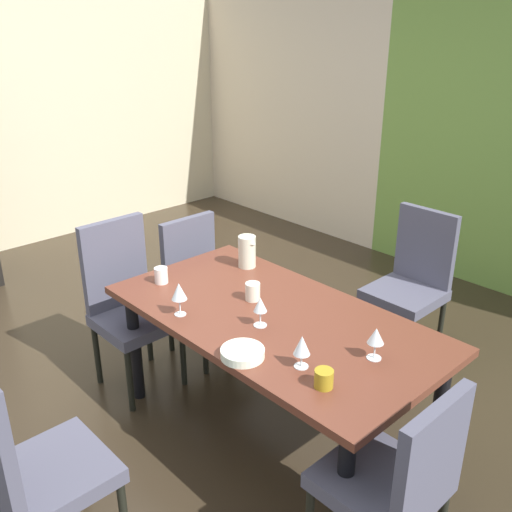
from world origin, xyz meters
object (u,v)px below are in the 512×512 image
at_px(wine_glass_south, 179,292).
at_px(cup_north, 253,291).
at_px(chair_left_far, 201,279).
at_px(chair_left_near, 127,300).
at_px(dining_table, 273,329).
at_px(chair_head_near, 27,462).
at_px(serving_bowl_front, 243,353).
at_px(wine_glass_near_shelf, 376,337).
at_px(wine_glass_east, 302,346).
at_px(cup_near_window, 161,275).
at_px(wine_glass_left, 260,306).
at_px(chair_head_far, 413,278).
at_px(pitcher_right, 247,251).
at_px(chair_right_near, 398,478).
at_px(cup_center, 324,379).

distance_m(wine_glass_south, cup_north, 0.41).
relative_size(chair_left_far, chair_left_near, 0.89).
bearing_deg(chair_left_far, dining_table, 73.90).
height_order(chair_head_near, serving_bowl_front, chair_head_near).
xyz_separation_m(wine_glass_near_shelf, wine_glass_east, (-0.18, -0.28, -0.01)).
bearing_deg(chair_left_far, wine_glass_near_shelf, 81.54).
bearing_deg(cup_north, wine_glass_near_shelf, 0.50).
distance_m(wine_glass_east, cup_near_window, 1.12).
relative_size(dining_table, cup_north, 18.13).
bearing_deg(wine_glass_south, wine_glass_left, 31.39).
xyz_separation_m(chair_left_far, chair_head_far, (0.99, 1.01, 0.02)).
relative_size(chair_head_near, serving_bowl_front, 5.25).
xyz_separation_m(chair_left_far, chair_left_near, (-0.01, -0.55, 0.04)).
bearing_deg(wine_glass_near_shelf, cup_north, -179.50).
height_order(wine_glass_near_shelf, cup_near_window, wine_glass_near_shelf).
relative_size(chair_left_near, wine_glass_south, 5.88).
xyz_separation_m(wine_glass_near_shelf, pitcher_right, (-1.13, 0.27, -0.01)).
bearing_deg(chair_right_near, wine_glass_east, 85.96).
bearing_deg(chair_left_far, chair_head_near, 30.25).
bearing_deg(wine_glass_near_shelf, chair_left_far, 171.54).
distance_m(wine_glass_left, cup_north, 0.29).
relative_size(dining_table, chair_left_far, 1.91).
bearing_deg(cup_center, chair_left_far, 160.11).
xyz_separation_m(chair_left_near, cup_near_window, (0.27, 0.08, 0.23)).
relative_size(cup_near_window, cup_center, 1.15).
bearing_deg(chair_left_far, chair_head_far, 135.57).
height_order(chair_head_near, pitcher_right, chair_head_near).
height_order(dining_table, chair_left_near, chair_left_near).
height_order(dining_table, cup_north, cup_north).
relative_size(cup_center, pitcher_right, 0.41).
distance_m(chair_head_far, cup_center, 1.67).
bearing_deg(cup_near_window, cup_center, -3.67).
bearing_deg(chair_right_near, cup_center, 90.24).
xyz_separation_m(wine_glass_left, cup_near_window, (-0.74, -0.07, -0.06)).
bearing_deg(wine_glass_left, wine_glass_south, -148.61).
distance_m(wine_glass_near_shelf, cup_north, 0.79).
xyz_separation_m(chair_right_near, wine_glass_east, (-0.55, 0.04, 0.32)).
relative_size(serving_bowl_front, pitcher_right, 1.01).
distance_m(dining_table, wine_glass_south, 0.52).
relative_size(wine_glass_east, cup_north, 1.58).
bearing_deg(chair_head_near, wine_glass_left, 85.97).
relative_size(chair_head_far, cup_center, 12.41).
height_order(chair_left_near, chair_head_far, chair_left_near).
distance_m(chair_head_near, serving_bowl_front, 0.96).
distance_m(dining_table, cup_north, 0.24).
bearing_deg(wine_glass_left, serving_bowl_front, -59.38).
xyz_separation_m(chair_left_near, cup_north, (0.78, 0.32, 0.23)).
height_order(dining_table, serving_bowl_front, serving_bowl_front).
bearing_deg(wine_glass_east, cup_near_window, 177.85).
xyz_separation_m(chair_left_near, chair_head_near, (0.92, -1.01, 0.00)).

